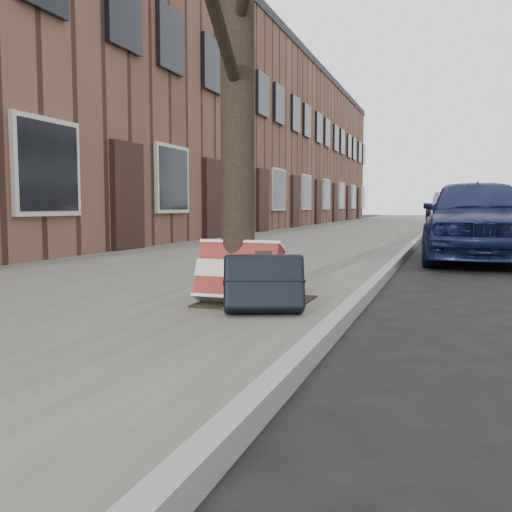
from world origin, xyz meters
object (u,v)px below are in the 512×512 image
(suitcase_navy, at_px, (264,283))
(suitcase_red, at_px, (239,273))
(car_near_front, at_px, (476,218))
(car_near_mid, at_px, (462,215))

(suitcase_navy, bearing_deg, suitcase_red, 114.10)
(suitcase_navy, xyz_separation_m, car_near_front, (1.69, 6.32, 0.36))
(suitcase_red, relative_size, suitcase_navy, 1.14)
(suitcase_red, relative_size, car_near_front, 0.16)
(suitcase_red, height_order, car_near_mid, car_near_mid)
(car_near_front, xyz_separation_m, car_near_mid, (-0.09, 7.32, -0.04))
(car_near_mid, bearing_deg, suitcase_red, -105.31)
(suitcase_navy, xyz_separation_m, car_near_mid, (1.61, 13.64, 0.32))
(suitcase_navy, distance_m, car_near_mid, 13.74)
(suitcase_navy, height_order, car_near_mid, car_near_mid)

